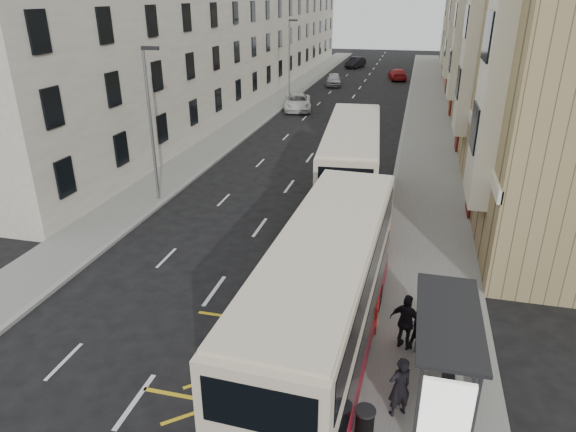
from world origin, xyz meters
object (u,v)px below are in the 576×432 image
(street_lamp_near, at_px, (151,117))
(double_decker_front, at_px, (324,304))
(pedestrian_mid, at_px, (424,324))
(double_decker_rear, at_px, (351,169))
(car_red, at_px, (397,74))
(pedestrian_far, at_px, (406,322))
(white_van, at_px, (298,102))
(street_lamp_far, at_px, (290,55))
(litter_bin, at_px, (365,422))
(car_dark, at_px, (356,62))
(car_silver, at_px, (334,80))
(pedestrian_near, at_px, (400,387))
(bus_shelter, at_px, (453,349))

(street_lamp_near, relative_size, double_decker_front, 0.70)
(street_lamp_near, height_order, pedestrian_mid, street_lamp_near)
(double_decker_rear, height_order, car_red, double_decker_rear)
(pedestrian_far, distance_m, white_van, 37.08)
(street_lamp_far, distance_m, pedestrian_mid, 42.38)
(litter_bin, bearing_deg, car_dark, 97.26)
(pedestrian_mid, xyz_separation_m, white_van, (-12.14, 35.08, -0.26))
(litter_bin, distance_m, car_dark, 72.77)
(double_decker_front, xyz_separation_m, car_red, (-0.78, 58.82, -1.58))
(street_lamp_far, xyz_separation_m, car_dark, (3.50, 28.35, -3.84))
(pedestrian_mid, bearing_deg, pedestrian_far, 166.27)
(double_decker_rear, xyz_separation_m, car_dark, (-6.78, 57.16, -1.52))
(double_decker_rear, relative_size, litter_bin, 13.25)
(street_lamp_near, relative_size, white_van, 1.46)
(car_silver, bearing_deg, street_lamp_near, -101.73)
(litter_bin, height_order, pedestrian_mid, pedestrian_mid)
(double_decker_rear, relative_size, pedestrian_far, 6.10)
(street_lamp_near, xyz_separation_m, pedestrian_near, (13.47, -12.85, -3.58))
(street_lamp_far, relative_size, car_red, 1.60)
(pedestrian_mid, bearing_deg, car_silver, 74.79)
(street_lamp_far, xyz_separation_m, pedestrian_near, (13.47, -42.85, -3.58))
(double_decker_front, relative_size, double_decker_rear, 0.99)
(street_lamp_near, relative_size, pedestrian_far, 4.23)
(pedestrian_near, bearing_deg, car_dark, -115.90)
(street_lamp_far, relative_size, car_dark, 1.66)
(bus_shelter, xyz_separation_m, car_red, (-4.28, 59.82, -1.41))
(street_lamp_near, distance_m, double_decker_front, 16.14)
(litter_bin, height_order, car_dark, car_dark)
(pedestrian_far, xyz_separation_m, car_silver, (-10.55, 50.60, -0.33))
(double_decker_rear, xyz_separation_m, car_silver, (-7.29, 39.47, -1.55))
(double_decker_front, height_order, car_silver, double_decker_front)
(litter_bin, xyz_separation_m, white_van, (-10.75, 39.11, 0.16))
(pedestrian_near, distance_m, car_red, 60.35)
(bus_shelter, distance_m, double_decker_front, 3.65)
(street_lamp_near, distance_m, litter_bin, 19.21)
(street_lamp_far, bearing_deg, pedestrian_near, -72.54)
(bus_shelter, relative_size, double_decker_front, 0.37)
(double_decker_front, distance_m, pedestrian_far, 3.03)
(car_silver, bearing_deg, pedestrian_mid, -85.12)
(street_lamp_near, relative_size, litter_bin, 9.18)
(white_van, bearing_deg, car_silver, 73.07)
(litter_bin, relative_size, car_silver, 0.19)
(double_decker_rear, bearing_deg, car_dark, 92.18)
(street_lamp_near, xyz_separation_m, car_silver, (3.00, 40.66, -3.87))
(street_lamp_near, xyz_separation_m, double_decker_front, (11.19, -11.40, -2.33))
(street_lamp_near, bearing_deg, street_lamp_far, 90.00)
(bus_shelter, distance_m, street_lamp_near, 19.38)
(litter_bin, bearing_deg, double_decker_front, 121.80)
(bus_shelter, height_order, car_red, bus_shelter)
(street_lamp_far, xyz_separation_m, double_decker_rear, (10.28, -28.81, -2.32))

